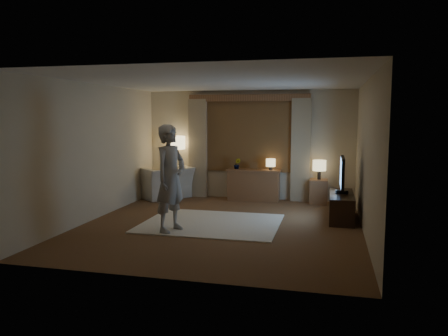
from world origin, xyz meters
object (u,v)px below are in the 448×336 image
(sideboard, at_px, (254,186))
(person, at_px, (171,178))
(tv_stand, at_px, (341,206))
(side_table, at_px, (319,192))
(armchair, at_px, (165,182))

(sideboard, relative_size, person, 0.65)
(tv_stand, bearing_deg, sideboard, 143.02)
(tv_stand, height_order, person, person)
(side_table, distance_m, person, 3.98)
(sideboard, xyz_separation_m, side_table, (1.51, -0.05, -0.07))
(side_table, bearing_deg, armchair, -178.24)
(armchair, height_order, side_table, armchair)
(side_table, xyz_separation_m, tv_stand, (0.47, -1.44, -0.03))
(sideboard, distance_m, side_table, 1.52)
(sideboard, height_order, side_table, sideboard)
(tv_stand, bearing_deg, armchair, 162.31)
(side_table, relative_size, person, 0.31)
(armchair, bearing_deg, side_table, 131.81)
(person, bearing_deg, tv_stand, -41.33)
(side_table, height_order, person, person)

